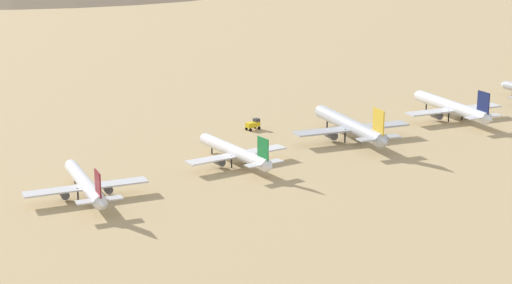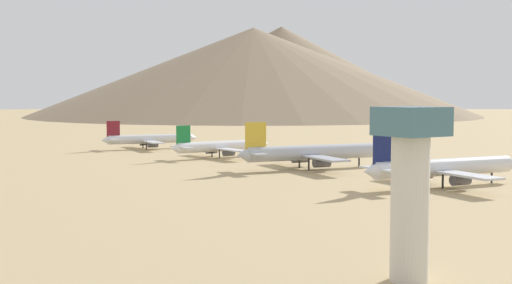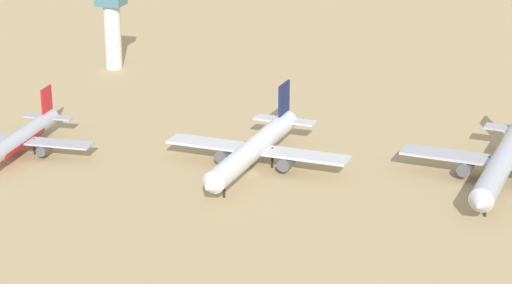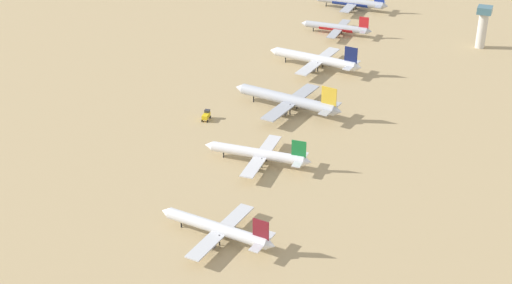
{
  "view_description": "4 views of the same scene",
  "coord_description": "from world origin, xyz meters",
  "px_view_note": "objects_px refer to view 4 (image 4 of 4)",
  "views": [
    {
      "loc": [
        -233.86,
        221.12,
        77.22
      ],
      "look_at": [
        -14.15,
        91.84,
        6.93
      ],
      "focal_mm": 60.23,
      "sensor_mm": 36.0,
      "label": 1
    },
    {
      "loc": [
        -133.36,
        -122.19,
        23.63
      ],
      "look_at": [
        -2.54,
        88.93,
        5.9
      ],
      "focal_mm": 48.41,
      "sensor_mm": 36.0,
      "label": 2
    },
    {
      "loc": [
        186.2,
        48.74,
        73.6
      ],
      "look_at": [
        -6.77,
        -0.9,
        4.54
      ],
      "focal_mm": 69.94,
      "sensor_mm": 36.0,
      "label": 3
    },
    {
      "loc": [
        -104.08,
        326.49,
        137.45
      ],
      "look_at": [
        -6.91,
        88.03,
        3.16
      ],
      "focal_mm": 52.97,
      "sensor_mm": 36.0,
      "label": 4
    }
  ],
  "objects_px": {
    "service_truck": "(206,115)",
    "parked_jet_3": "(316,59)",
    "parked_jet_4": "(289,100)",
    "control_tower": "(483,24)",
    "parked_jet_1": "(351,2)",
    "parked_jet_5": "(259,154)",
    "parked_jet_6": "(218,229)",
    "parked_jet_2": "(337,28)"
  },
  "relations": [
    {
      "from": "parked_jet_3",
      "to": "parked_jet_6",
      "type": "height_order",
      "value": "parked_jet_3"
    },
    {
      "from": "parked_jet_4",
      "to": "control_tower",
      "type": "relative_size",
      "value": 2.35
    },
    {
      "from": "parked_jet_2",
      "to": "parked_jet_6",
      "type": "bearing_deg",
      "value": 96.09
    },
    {
      "from": "parked_jet_2",
      "to": "parked_jet_4",
      "type": "distance_m",
      "value": 101.79
    },
    {
      "from": "parked_jet_3",
      "to": "control_tower",
      "type": "height_order",
      "value": "control_tower"
    },
    {
      "from": "parked_jet_1",
      "to": "parked_jet_6",
      "type": "xyz_separation_m",
      "value": [
        -26.35,
        245.54,
        -0.36
      ]
    },
    {
      "from": "control_tower",
      "to": "parked_jet_1",
      "type": "bearing_deg",
      "value": -25.06
    },
    {
      "from": "parked_jet_2",
      "to": "parked_jet_3",
      "type": "height_order",
      "value": "parked_jet_3"
    },
    {
      "from": "parked_jet_2",
      "to": "parked_jet_6",
      "type": "distance_m",
      "value": 200.97
    },
    {
      "from": "parked_jet_1",
      "to": "parked_jet_3",
      "type": "distance_m",
      "value": 97.48
    },
    {
      "from": "parked_jet_4",
      "to": "parked_jet_1",
      "type": "bearing_deg",
      "value": -84.55
    },
    {
      "from": "parked_jet_4",
      "to": "parked_jet_5",
      "type": "xyz_separation_m",
      "value": [
        -5.77,
        48.02,
        -0.92
      ]
    },
    {
      "from": "parked_jet_4",
      "to": "control_tower",
      "type": "xyz_separation_m",
      "value": [
        -65.62,
        -109.85,
        7.5
      ]
    },
    {
      "from": "parked_jet_2",
      "to": "control_tower",
      "type": "height_order",
      "value": "control_tower"
    },
    {
      "from": "parked_jet_4",
      "to": "service_truck",
      "type": "height_order",
      "value": "parked_jet_4"
    },
    {
      "from": "parked_jet_2",
      "to": "parked_jet_3",
      "type": "bearing_deg",
      "value": 95.46
    },
    {
      "from": "parked_jet_4",
      "to": "parked_jet_2",
      "type": "bearing_deg",
      "value": -84.93
    },
    {
      "from": "parked_jet_3",
      "to": "control_tower",
      "type": "xyz_separation_m",
      "value": [
        -69.73,
        -59.73,
        7.77
      ]
    },
    {
      "from": "parked_jet_4",
      "to": "parked_jet_6",
      "type": "bearing_deg",
      "value": 97.13
    },
    {
      "from": "parked_jet_6",
      "to": "control_tower",
      "type": "distance_m",
      "value": 215.18
    },
    {
      "from": "parked_jet_2",
      "to": "parked_jet_6",
      "type": "relative_size",
      "value": 0.95
    },
    {
      "from": "parked_jet_1",
      "to": "parked_jet_2",
      "type": "xyz_separation_m",
      "value": [
        -5.02,
        45.7,
        -0.6
      ]
    },
    {
      "from": "parked_jet_1",
      "to": "service_truck",
      "type": "relative_size",
      "value": 8.4
    },
    {
      "from": "parked_jet_3",
      "to": "service_truck",
      "type": "distance_m",
      "value": 75.68
    },
    {
      "from": "service_truck",
      "to": "parked_jet_3",
      "type": "bearing_deg",
      "value": -108.93
    },
    {
      "from": "parked_jet_4",
      "to": "service_truck",
      "type": "relative_size",
      "value": 9.42
    },
    {
      "from": "parked_jet_3",
      "to": "parked_jet_5",
      "type": "xyz_separation_m",
      "value": [
        -9.87,
        98.14,
        -0.66
      ]
    },
    {
      "from": "service_truck",
      "to": "control_tower",
      "type": "bearing_deg",
      "value": -125.68
    },
    {
      "from": "service_truck",
      "to": "control_tower",
      "type": "xyz_separation_m",
      "value": [
        -94.26,
        -131.28,
        10.44
      ]
    },
    {
      "from": "parked_jet_1",
      "to": "parked_jet_3",
      "type": "height_order",
      "value": "parked_jet_3"
    },
    {
      "from": "parked_jet_2",
      "to": "parked_jet_4",
      "type": "relative_size",
      "value": 0.77
    },
    {
      "from": "parked_jet_3",
      "to": "parked_jet_6",
      "type": "relative_size",
      "value": 1.17
    },
    {
      "from": "parked_jet_5",
      "to": "service_truck",
      "type": "xyz_separation_m",
      "value": [
        34.4,
        -26.6,
        -2.01
      ]
    },
    {
      "from": "parked_jet_3",
      "to": "parked_jet_6",
      "type": "distance_m",
      "value": 149.48
    },
    {
      "from": "parked_jet_1",
      "to": "service_truck",
      "type": "distance_m",
      "value": 169.16
    },
    {
      "from": "control_tower",
      "to": "parked_jet_4",
      "type": "bearing_deg",
      "value": 59.15
    },
    {
      "from": "parked_jet_4",
      "to": "parked_jet_3",
      "type": "bearing_deg",
      "value": -85.32
    },
    {
      "from": "parked_jet_6",
      "to": "service_truck",
      "type": "bearing_deg",
      "value": -62.0
    },
    {
      "from": "parked_jet_1",
      "to": "parked_jet_6",
      "type": "distance_m",
      "value": 246.95
    },
    {
      "from": "parked_jet_5",
      "to": "control_tower",
      "type": "bearing_deg",
      "value": -110.76
    },
    {
      "from": "parked_jet_1",
      "to": "parked_jet_3",
      "type": "xyz_separation_m",
      "value": [
        -9.92,
        96.97,
        0.32
      ]
    },
    {
      "from": "parked_jet_3",
      "to": "control_tower",
      "type": "relative_size",
      "value": 2.23
    }
  ]
}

